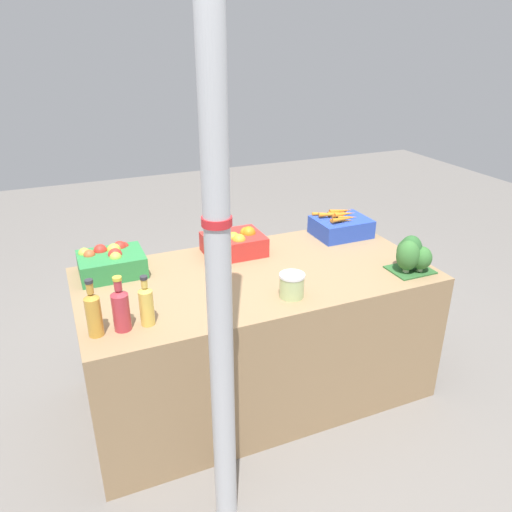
% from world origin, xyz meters
% --- Properties ---
extents(ground_plane, '(10.00, 10.00, 0.00)m').
position_xyz_m(ground_plane, '(0.00, 0.00, 0.00)').
color(ground_plane, slate).
extents(market_table, '(1.85, 0.92, 0.76)m').
position_xyz_m(market_table, '(0.00, 0.00, 0.38)').
color(market_table, '#937551').
rests_on(market_table, ground_plane).
extents(support_pole, '(0.10, 0.10, 2.56)m').
position_xyz_m(support_pole, '(-0.44, -0.70, 1.28)').
color(support_pole, '#B7BABF').
rests_on(support_pole, ground_plane).
extents(apple_crate, '(0.33, 0.26, 0.15)m').
position_xyz_m(apple_crate, '(-0.70, 0.30, 0.82)').
color(apple_crate, '#2D8442').
rests_on(apple_crate, market_table).
extents(orange_crate, '(0.33, 0.26, 0.15)m').
position_xyz_m(orange_crate, '(-0.02, 0.29, 0.82)').
color(orange_crate, red).
rests_on(orange_crate, market_table).
extents(carrot_crate, '(0.33, 0.27, 0.15)m').
position_xyz_m(carrot_crate, '(0.70, 0.29, 0.82)').
color(carrot_crate, '#2847B7').
rests_on(carrot_crate, market_table).
extents(broccoli_pile, '(0.22, 0.18, 0.20)m').
position_xyz_m(broccoli_pile, '(0.76, -0.29, 0.85)').
color(broccoli_pile, '#2D602D').
rests_on(broccoli_pile, market_table).
extents(juice_bottle_amber, '(0.06, 0.06, 0.26)m').
position_xyz_m(juice_bottle_amber, '(-0.85, -0.28, 0.86)').
color(juice_bottle_amber, gold).
rests_on(juice_bottle_amber, market_table).
extents(juice_bottle_ruby, '(0.07, 0.07, 0.25)m').
position_xyz_m(juice_bottle_ruby, '(-0.74, -0.28, 0.86)').
color(juice_bottle_ruby, '#B2333D').
rests_on(juice_bottle_ruby, market_table).
extents(juice_bottle_golden, '(0.06, 0.06, 0.23)m').
position_xyz_m(juice_bottle_golden, '(-0.63, -0.28, 0.85)').
color(juice_bottle_golden, gold).
rests_on(juice_bottle_golden, market_table).
extents(pickle_jar, '(0.12, 0.12, 0.12)m').
position_xyz_m(pickle_jar, '(0.06, -0.30, 0.82)').
color(pickle_jar, '#B2C684').
rests_on(pickle_jar, market_table).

